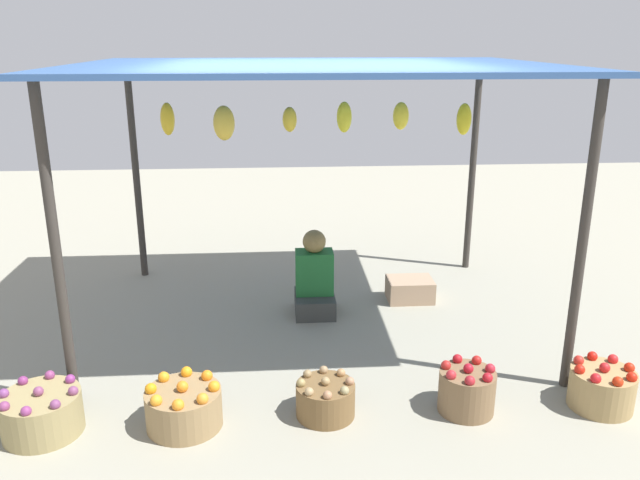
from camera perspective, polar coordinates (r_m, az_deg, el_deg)
The scene contains 9 objects.
ground_plane at distance 5.78m, azimuth -0.44°, elevation -7.10°, with size 14.00×14.00×0.00m, color gray.
market_stall_structure at distance 5.26m, azimuth -0.53°, elevation 14.02°, with size 3.79×2.81×2.23m.
vendor_person at distance 5.82m, azimuth -0.50°, elevation -3.72°, with size 0.36×0.44×0.78m.
basket_purple_onions at distance 4.57m, azimuth -23.64°, elevation -13.97°, with size 0.50×0.50×0.33m.
basket_oranges at distance 4.37m, azimuth -12.08°, elevation -14.39°, with size 0.49×0.49×0.32m.
basket_potatoes at distance 4.39m, azimuth 0.49°, elevation -14.02°, with size 0.40×0.40×0.28m.
basket_red_apples at distance 4.52m, azimuth 12.99°, elevation -12.95°, with size 0.38×0.38×0.35m.
basket_red_tomatoes at distance 4.86m, azimuth 23.89°, elevation -11.98°, with size 0.43×0.43×0.33m.
wooden_crate_near_vendor at distance 6.21m, azimuth 8.04°, elevation -4.40°, with size 0.43×0.33×0.21m, color tan.
Camera 1 is at (-0.32, -5.23, 2.43)m, focal length 35.78 mm.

